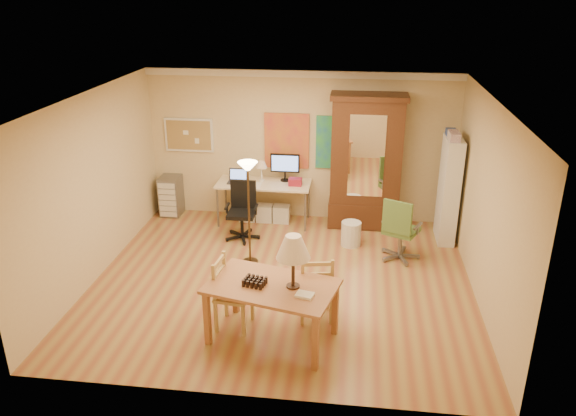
# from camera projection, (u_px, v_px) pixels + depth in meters

# --- Properties ---
(floor) EXTENTS (5.50, 5.50, 0.00)m
(floor) POSITION_uv_depth(u_px,v_px,m) (282.00, 281.00, 8.28)
(floor) COLOR #9B5837
(floor) RESTS_ON ground
(crown_molding) EXTENTS (5.50, 0.08, 0.12)m
(crown_molding) POSITION_uv_depth(u_px,v_px,m) (301.00, 74.00, 9.55)
(crown_molding) COLOR white
(crown_molding) RESTS_ON floor
(corkboard) EXTENTS (0.90, 0.04, 0.62)m
(corkboard) POSITION_uv_depth(u_px,v_px,m) (189.00, 135.00, 10.22)
(corkboard) COLOR #AA8650
(corkboard) RESTS_ON floor
(art_panel_left) EXTENTS (0.80, 0.04, 1.00)m
(art_panel_left) POSITION_uv_depth(u_px,v_px,m) (287.00, 141.00, 10.03)
(art_panel_left) COLOR gold
(art_panel_left) RESTS_ON floor
(art_panel_right) EXTENTS (0.75, 0.04, 0.95)m
(art_panel_right) POSITION_uv_depth(u_px,v_px,m) (337.00, 143.00, 9.93)
(art_panel_right) COLOR teal
(art_panel_right) RESTS_ON floor
(dining_table) EXTENTS (1.69, 1.25, 1.42)m
(dining_table) POSITION_uv_depth(u_px,v_px,m) (279.00, 275.00, 6.61)
(dining_table) COLOR brown
(dining_table) RESTS_ON floor
(ladder_chair_back) EXTENTS (0.49, 0.48, 0.92)m
(ladder_chair_back) POSITION_uv_depth(u_px,v_px,m) (316.00, 289.00, 7.21)
(ladder_chair_back) COLOR tan
(ladder_chair_back) RESTS_ON floor
(ladder_chair_left) EXTENTS (0.47, 0.48, 0.95)m
(ladder_chair_left) POSITION_uv_depth(u_px,v_px,m) (231.00, 295.00, 7.06)
(ladder_chair_left) COLOR tan
(ladder_chair_left) RESTS_ON floor
(torchiere_lamp) EXTENTS (0.30, 0.30, 1.65)m
(torchiere_lamp) POSITION_uv_depth(u_px,v_px,m) (248.00, 183.00, 8.33)
(torchiere_lamp) COLOR #422F1A
(torchiere_lamp) RESTS_ON floor
(computer_desk) EXTENTS (1.67, 0.73, 1.26)m
(computer_desk) POSITION_uv_depth(u_px,v_px,m) (266.00, 198.00, 10.16)
(computer_desk) COLOR beige
(computer_desk) RESTS_ON floor
(office_chair_black) EXTENTS (0.61, 0.61, 0.99)m
(office_chair_black) POSITION_uv_depth(u_px,v_px,m) (242.00, 223.00, 9.58)
(office_chair_black) COLOR black
(office_chair_black) RESTS_ON floor
(office_chair_green) EXTENTS (0.64, 0.64, 1.04)m
(office_chair_green) POSITION_uv_depth(u_px,v_px,m) (399.00, 243.00, 8.83)
(office_chair_green) COLOR slate
(office_chair_green) RESTS_ON floor
(drawer_cart) EXTENTS (0.37, 0.45, 0.74)m
(drawer_cart) POSITION_uv_depth(u_px,v_px,m) (171.00, 196.00, 10.51)
(drawer_cart) COLOR slate
(drawer_cart) RESTS_ON floor
(armoire) EXTENTS (1.29, 0.61, 2.37)m
(armoire) POSITION_uv_depth(u_px,v_px,m) (366.00, 170.00, 9.81)
(armoire) COLOR #3E1F11
(armoire) RESTS_ON floor
(bookshelf) EXTENTS (0.27, 0.71, 1.78)m
(bookshelf) POSITION_uv_depth(u_px,v_px,m) (449.00, 190.00, 9.31)
(bookshelf) COLOR white
(bookshelf) RESTS_ON floor
(wastebin) EXTENTS (0.33, 0.33, 0.41)m
(wastebin) POSITION_uv_depth(u_px,v_px,m) (351.00, 234.00, 9.33)
(wastebin) COLOR silver
(wastebin) RESTS_ON floor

